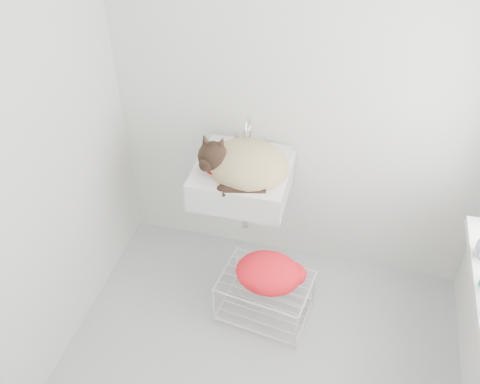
# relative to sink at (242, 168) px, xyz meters

# --- Properties ---
(floor) EXTENTS (2.20, 2.00, 0.02)m
(floor) POSITION_rel_sink_xyz_m (0.27, -0.74, -0.85)
(floor) COLOR #AAAEB2
(floor) RESTS_ON ground
(back_wall) EXTENTS (2.20, 0.02, 2.50)m
(back_wall) POSITION_rel_sink_xyz_m (0.27, 0.26, 0.40)
(back_wall) COLOR silver
(back_wall) RESTS_ON ground
(left_wall) EXTENTS (0.02, 2.00, 2.50)m
(left_wall) POSITION_rel_sink_xyz_m (-0.83, -0.74, 0.40)
(left_wall) COLOR silver
(left_wall) RESTS_ON ground
(sink) EXTENTS (0.54, 0.47, 0.22)m
(sink) POSITION_rel_sink_xyz_m (0.00, 0.00, 0.00)
(sink) COLOR white
(sink) RESTS_ON back_wall
(faucet) EXTENTS (0.20, 0.14, 0.20)m
(faucet) POSITION_rel_sink_xyz_m (0.00, 0.18, 0.14)
(faucet) COLOR silver
(faucet) RESTS_ON sink
(cat) EXTENTS (0.49, 0.40, 0.30)m
(cat) POSITION_rel_sink_xyz_m (0.01, -0.02, 0.04)
(cat) COLOR #CFB888
(cat) RESTS_ON sink
(wire_rack) EXTENTS (0.56, 0.43, 0.31)m
(wire_rack) POSITION_rel_sink_xyz_m (0.22, -0.30, -0.70)
(wire_rack) COLOR silver
(wire_rack) RESTS_ON floor
(towel) EXTENTS (0.39, 0.28, 0.16)m
(towel) POSITION_rel_sink_xyz_m (0.24, -0.32, -0.51)
(towel) COLOR red
(towel) RESTS_ON wire_rack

